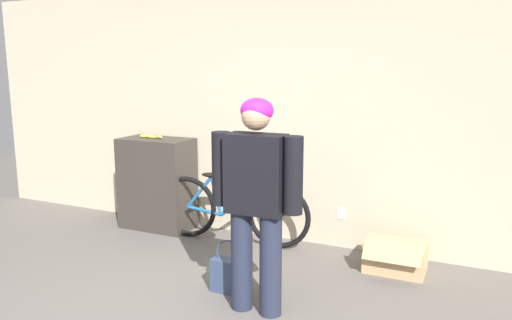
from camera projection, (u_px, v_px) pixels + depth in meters
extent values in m
cube|color=beige|center=(292.00, 115.00, 5.02)|extent=(8.00, 0.06, 2.60)
cube|color=white|center=(341.00, 213.00, 4.94)|extent=(0.08, 0.01, 0.12)
cube|color=#38332D|center=(157.00, 183.00, 5.54)|extent=(0.79, 0.44, 1.01)
cylinder|color=#23283D|center=(242.00, 260.00, 3.69)|extent=(0.16, 0.16, 0.76)
cylinder|color=#23283D|center=(271.00, 265.00, 3.59)|extent=(0.16, 0.16, 0.76)
cube|color=black|center=(256.00, 174.00, 3.52)|extent=(0.43, 0.22, 0.57)
cylinder|color=black|center=(221.00, 168.00, 3.63)|extent=(0.14, 0.14, 0.54)
cylinder|color=black|center=(293.00, 175.00, 3.40)|extent=(0.14, 0.14, 0.54)
sphere|color=tan|center=(256.00, 116.00, 3.44)|extent=(0.21, 0.21, 0.21)
ellipsoid|color=#D11EAD|center=(257.00, 110.00, 3.45)|extent=(0.24, 0.22, 0.17)
torus|color=black|center=(188.00, 207.00, 5.27)|extent=(0.66, 0.11, 0.65)
torus|color=black|center=(279.00, 216.00, 4.93)|extent=(0.66, 0.11, 0.65)
cylinder|color=#1E609E|center=(204.00, 211.00, 5.21)|extent=(0.39, 0.07, 0.08)
cylinder|color=#1E609E|center=(199.00, 192.00, 5.19)|extent=(0.31, 0.06, 0.36)
cylinder|color=#1E609E|center=(216.00, 196.00, 5.13)|extent=(0.14, 0.05, 0.40)
cylinder|color=#1E609E|center=(244.00, 199.00, 5.03)|extent=(0.53, 0.08, 0.41)
cylinder|color=#1E609E|center=(239.00, 180.00, 5.01)|extent=(0.61, 0.08, 0.05)
cylinder|color=#1E609E|center=(273.00, 200.00, 4.92)|extent=(0.16, 0.05, 0.34)
cylinder|color=#1E609E|center=(269.00, 180.00, 4.90)|extent=(0.07, 0.04, 0.08)
cylinder|color=#1E609E|center=(271.00, 178.00, 4.88)|extent=(0.06, 0.46, 0.02)
ellipsoid|color=black|center=(211.00, 175.00, 5.11)|extent=(0.23, 0.10, 0.05)
ellipsoid|color=#EAD64C|center=(151.00, 137.00, 5.46)|extent=(0.14, 0.04, 0.04)
ellipsoid|color=#EAD64C|center=(145.00, 136.00, 5.52)|extent=(0.13, 0.09, 0.04)
ellipsoid|color=#EAD64C|center=(159.00, 137.00, 5.44)|extent=(0.13, 0.09, 0.03)
sphere|color=brown|center=(143.00, 135.00, 5.55)|extent=(0.02, 0.02, 0.02)
cube|color=#334260|center=(229.00, 276.00, 3.99)|extent=(0.29, 0.13, 0.27)
torus|color=#334260|center=(229.00, 254.00, 3.96)|extent=(0.23, 0.02, 0.23)
cube|color=tan|center=(396.00, 257.00, 4.42)|extent=(0.52, 0.38, 0.25)
cube|color=tan|center=(392.00, 252.00, 4.22)|extent=(0.49, 0.14, 0.17)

